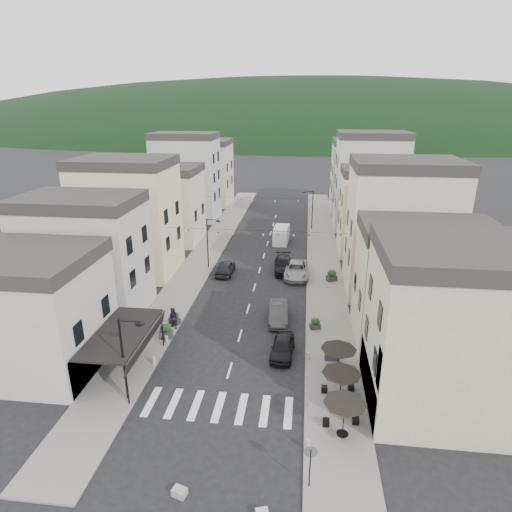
{
  "coord_description": "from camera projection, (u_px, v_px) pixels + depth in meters",
  "views": [
    {
      "loc": [
        5.06,
        -20.18,
        18.55
      ],
      "look_at": [
        0.15,
        21.16,
        3.5
      ],
      "focal_mm": 30.0,
      "sensor_mm": 36.0,
      "label": 1
    }
  ],
  "objects": [
    {
      "name": "ground",
      "position": [
        212.0,
        429.0,
        25.72
      ],
      "size": [
        700.0,
        700.0,
        0.0
      ],
      "primitive_type": "plane",
      "color": "black",
      "rests_on": "ground"
    },
    {
      "name": "sidewalk_left",
      "position": [
        208.0,
        250.0,
        56.41
      ],
      "size": [
        4.0,
        76.0,
        0.12
      ],
      "primitive_type": "cube",
      "color": "slate",
      "rests_on": "ground"
    },
    {
      "name": "sidewalk_right",
      "position": [
        323.0,
        255.0,
        54.75
      ],
      "size": [
        4.0,
        76.0,
        0.12
      ],
      "primitive_type": "cube",
      "color": "slate",
      "rests_on": "ground"
    },
    {
      "name": "hill_backdrop",
      "position": [
        302.0,
        129.0,
        305.87
      ],
      "size": [
        640.0,
        360.0,
        70.0
      ],
      "primitive_type": "ellipsoid",
      "color": "black",
      "rests_on": "ground"
    },
    {
      "name": "boutique_building",
      "position": [
        14.0,
        316.0,
        30.75
      ],
      "size": [
        12.0,
        8.0,
        8.0
      ],
      "primitive_type": "cube",
      "color": "#A7A399",
      "rests_on": "ground"
    },
    {
      "name": "bistro_building",
      "position": [
        455.0,
        337.0,
        26.14
      ],
      "size": [
        10.0,
        8.0,
        10.0
      ],
      "primitive_type": "cube",
      "color": "#B8AA92",
      "rests_on": "ground"
    },
    {
      "name": "boutique_awning",
      "position": [
        125.0,
        334.0,
        30.13
      ],
      "size": [
        3.77,
        7.5,
        3.28
      ],
      "color": "black",
      "rests_on": "ground"
    },
    {
      "name": "buildings_row_left",
      "position": [
        167.0,
        195.0,
        60.5
      ],
      "size": [
        10.2,
        54.16,
        14.0
      ],
      "color": "#A7A399",
      "rests_on": "ground"
    },
    {
      "name": "buildings_row_right",
      "position": [
        378.0,
        201.0,
        56.13
      ],
      "size": [
        10.2,
        54.16,
        14.5
      ],
      "color": "#B8AA92",
      "rests_on": "ground"
    },
    {
      "name": "cafe_terrace",
      "position": [
        341.0,
        377.0,
        26.68
      ],
      "size": [
        2.5,
        8.1,
        2.53
      ],
      "color": "black",
      "rests_on": "ground"
    },
    {
      "name": "streetlamp_left_near",
      "position": [
        126.0,
        352.0,
        26.97
      ],
      "size": [
        1.7,
        0.56,
        6.0
      ],
      "color": "black",
      "rests_on": "ground"
    },
    {
      "name": "streetlamp_left_far",
      "position": [
        210.0,
        238.0,
        49.39
      ],
      "size": [
        1.7,
        0.56,
        6.0
      ],
      "color": "black",
      "rests_on": "ground"
    },
    {
      "name": "streetlamp_right_far",
      "position": [
        311.0,
        206.0,
        64.9
      ],
      "size": [
        1.7,
        0.56,
        6.0
      ],
      "color": "black",
      "rests_on": "ground"
    },
    {
      "name": "traffic_sign",
      "position": [
        310.0,
        458.0,
        21.15
      ],
      "size": [
        0.7,
        0.07,
        2.7
      ],
      "color": "black",
      "rests_on": "ground"
    },
    {
      "name": "bollards",
      "position": [
        228.0,
        370.0,
        30.71
      ],
      "size": [
        11.66,
        10.26,
        0.6
      ],
      "color": "gray",
      "rests_on": "ground"
    },
    {
      "name": "bunting_near",
      "position": [
        256.0,
        234.0,
        44.34
      ],
      "size": [
        19.0,
        0.28,
        0.62
      ],
      "color": "black",
      "rests_on": "ground"
    },
    {
      "name": "bunting_far",
      "position": [
        269.0,
        200.0,
        59.28
      ],
      "size": [
        19.0,
        0.28,
        0.62
      ],
      "color": "black",
      "rests_on": "ground"
    },
    {
      "name": "parked_car_a",
      "position": [
        283.0,
        347.0,
        33.04
      ],
      "size": [
        1.9,
        4.23,
        1.41
      ],
      "primitive_type": "imported",
      "rotation": [
        0.0,
        0.0,
        -0.06
      ],
      "color": "black",
      "rests_on": "ground"
    },
    {
      "name": "parked_car_b",
      "position": [
        278.0,
        313.0,
        38.27
      ],
      "size": [
        1.94,
        4.78,
        1.54
      ],
      "primitive_type": "imported",
      "rotation": [
        0.0,
        0.0,
        0.07
      ],
      "color": "#303033",
      "rests_on": "ground"
    },
    {
      "name": "parked_car_c",
      "position": [
        296.0,
        270.0,
        47.99
      ],
      "size": [
        2.76,
        5.77,
        1.59
      ],
      "primitive_type": "imported",
      "rotation": [
        0.0,
        0.0,
        0.02
      ],
      "color": "#95969D",
      "rests_on": "ground"
    },
    {
      "name": "parked_car_d",
      "position": [
        284.0,
        265.0,
        49.43
      ],
      "size": [
        2.58,
        5.45,
        1.54
      ],
      "primitive_type": "imported",
      "rotation": [
        0.0,
        0.0,
        0.08
      ],
      "color": "black",
      "rests_on": "ground"
    },
    {
      "name": "parked_car_e",
      "position": [
        225.0,
        268.0,
        48.66
      ],
      "size": [
        1.82,
        4.51,
        1.54
      ],
      "primitive_type": "imported",
      "rotation": [
        0.0,
        0.0,
        3.14
      ],
      "color": "black",
      "rests_on": "ground"
    },
    {
      "name": "delivery_van",
      "position": [
        281.0,
        234.0,
        59.63
      ],
      "size": [
        2.12,
        4.93,
        2.33
      ],
      "rotation": [
        0.0,
        0.0,
        -0.04
      ],
      "color": "white",
      "rests_on": "ground"
    },
    {
      "name": "pedestrian_a",
      "position": [
        173.0,
        317.0,
        37.08
      ],
      "size": [
        0.6,
        0.41,
        1.62
      ],
      "primitive_type": "imported",
      "rotation": [
        0.0,
        0.0,
        0.03
      ],
      "color": "black",
      "rests_on": "sidewalk_left"
    },
    {
      "name": "pedestrian_b",
      "position": [
        173.0,
        318.0,
        36.55
      ],
      "size": [
        1.19,
        1.13,
        1.94
      ],
      "primitive_type": "imported",
      "rotation": [
        0.0,
        0.0,
        -0.56
      ],
      "color": "#261F2A",
      "rests_on": "sidewalk_left"
    },
    {
      "name": "concrete_block_c",
      "position": [
        179.0,
        492.0,
        21.33
      ],
      "size": [
        0.82,
        0.68,
        0.4
      ],
      "primitive_type": "cube",
      "rotation": [
        0.0,
        0.0,
        -0.3
      ],
      "color": "gray",
      "rests_on": "ground"
    },
    {
      "name": "planter_la",
      "position": [
        166.0,
        331.0,
        35.26
      ],
      "size": [
        1.21,
        0.82,
        1.25
      ],
      "rotation": [
        0.0,
        0.0,
        0.2
      ],
      "color": "#323234",
      "rests_on": "sidewalk_left"
    },
    {
      "name": "planter_lb",
      "position": [
        175.0,
        318.0,
        37.55
      ],
      "size": [
        1.12,
        0.89,
        1.11
      ],
      "rotation": [
        0.0,
        0.0,
        -0.4
      ],
      "color": "#29292B",
      "rests_on": "sidewalk_left"
    },
    {
      "name": "planter_ra",
      "position": [
        332.0,
        353.0,
        32.28
      ],
      "size": [
        1.08,
        0.61,
        1.2
      ],
      "rotation": [
        0.0,
        0.0,
        0.02
      ],
      "color": "#2E2E31",
      "rests_on": "sidewalk_right"
    },
    {
      "name": "planter_rb",
      "position": [
        315.0,
        324.0,
        36.71
      ],
      "size": [
        0.99,
        0.72,
        1.0
      ],
      "rotation": [
        0.0,
        0.0,
        0.28
      ],
      "color": "#2D2D2F",
      "rests_on": "sidewalk_right"
    },
    {
      "name": "planter_rc",
      "position": [
        332.0,
        276.0,
        46.52
      ],
      "size": [
        1.28,
        1.03,
        1.26
      ],
      "rotation": [
        0.0,
        0.0,
        0.43
      ],
      "color": "#29292C",
      "rests_on": "sidewalk_right"
    }
  ]
}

